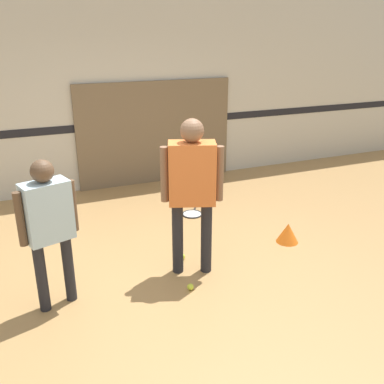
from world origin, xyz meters
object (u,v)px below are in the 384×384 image
Objects in this scene: person_instructor at (192,181)px; racket_spare_on_floor at (192,213)px; tennis_ball_near_instructor at (190,287)px; tennis_ball_stray_left at (182,257)px; person_student_left at (48,219)px; tennis_ball_by_spare_racket at (205,213)px; training_cone at (288,233)px.

racket_spare_on_floor is at bearing 87.24° from person_instructor.
tennis_ball_near_instructor is 0.63m from tennis_ball_stray_left.
person_student_left is 2.71m from tennis_ball_by_spare_racket.
tennis_ball_stray_left is (-0.61, -1.14, 0.02)m from racket_spare_on_floor.
racket_spare_on_floor is at bearing 121.04° from training_cone.
person_instructor is 1.04m from tennis_ball_stray_left.
person_student_left reaches higher than tennis_ball_by_spare_racket.
tennis_ball_near_instructor is (-0.76, -1.75, 0.02)m from racket_spare_on_floor.
person_instructor is at bearing -169.65° from racket_spare_on_floor.
tennis_ball_near_instructor is 1.00× the size of tennis_ball_by_spare_racket.
tennis_ball_near_instructor is at bearing -170.10° from racket_spare_on_floor.
tennis_ball_stray_left is (0.15, 0.61, 0.00)m from tennis_ball_near_instructor.
tennis_ball_stray_left is 1.37m from training_cone.
tennis_ball_near_instructor is at bearing -95.09° from person_instructor.
tennis_ball_by_spare_racket and tennis_ball_stray_left have the same top height.
person_instructor is 25.29× the size of tennis_ball_near_instructor.
racket_spare_on_floor is 7.82× the size of tennis_ball_stray_left.
person_instructor reaches higher than tennis_ball_near_instructor.
person_student_left is 1.54m from tennis_ball_near_instructor.
person_student_left reaches higher than tennis_ball_stray_left.
person_instructor reaches higher than training_cone.
person_student_left is at bearing 159.76° from racket_spare_on_floor.
tennis_ball_by_spare_racket is at bearing 53.50° from tennis_ball_stray_left.
tennis_ball_by_spare_racket is 1.00× the size of tennis_ball_stray_left.
person_instructor is at bearing -172.80° from training_cone.
racket_spare_on_floor is (2.01, 1.48, -0.88)m from person_student_left.
tennis_ball_near_instructor reaches higher than racket_spare_on_floor.
tennis_ball_by_spare_racket is at bearing -90.11° from racket_spare_on_floor.
tennis_ball_by_spare_racket is 1.29m from tennis_ball_stray_left.
person_student_left reaches higher than training_cone.
person_student_left is at bearing -166.47° from tennis_ball_stray_left.
training_cone is at bearing 18.42° from tennis_ball_near_instructor.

